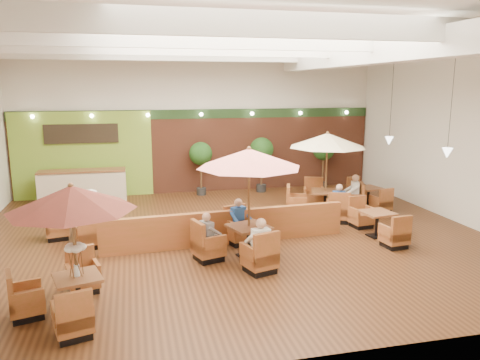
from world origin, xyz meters
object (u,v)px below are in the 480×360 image
object	(u,v)px
table_5	(368,197)
diner_4	(353,190)
table_1	(246,179)
table_3	(83,222)
diner_1	(240,217)
diner_0	(260,240)
booth_divider	(227,227)
table_0	(70,221)
topiary_1	(262,152)
diner_2	(208,231)
diner_3	(338,199)
table_4	(377,225)
topiary_0	(201,156)
table_2	(327,158)
service_counter	(83,186)
topiary_2	(324,151)

from	to	relation	value
table_5	diner_4	size ratio (longest dim) A/B	2.92
table_1	table_3	world-z (taller)	table_1
table_3	diner_1	xyz separation A→B (m)	(4.08, -1.48, 0.30)
diner_0	diner_1	bearing A→B (deg)	81.81
booth_divider	table_1	distance (m)	1.85
booth_divider	diner_1	xyz separation A→B (m)	(0.32, -0.05, 0.29)
diner_1	diner_0	bearing A→B (deg)	66.76
table_1	table_0	bearing A→B (deg)	-168.09
topiary_1	diner_4	xyz separation A→B (m)	(2.13, -3.63, -0.84)
table_1	table_3	distance (m)	4.96
table_0	diner_2	size ratio (longest dim) A/B	3.45
diner_2	booth_divider	bearing A→B (deg)	121.72
diner_3	booth_divider	bearing A→B (deg)	-151.99
topiary_1	diner_0	distance (m)	8.22
topiary_1	diner_4	bearing A→B (deg)	-59.61
table_3	table_4	xyz separation A→B (m)	(7.92, -1.77, -0.10)
topiary_1	diner_3	world-z (taller)	topiary_1
table_0	diner_4	world-z (taller)	table_0
booth_divider	table_0	distance (m)	4.85
table_1	topiary_1	size ratio (longest dim) A/B	1.30
table_4	diner_1	world-z (taller)	diner_1
topiary_0	diner_3	world-z (taller)	topiary_0
table_0	table_5	xyz separation A→B (m)	(9.07, 5.90, -1.43)
table_2	topiary_0	bearing A→B (deg)	153.69
diner_0	diner_3	size ratio (longest dim) A/B	1.09
booth_divider	table_1	world-z (taller)	table_1
service_counter	diner_0	size ratio (longest dim) A/B	3.71
table_2	table_3	world-z (taller)	table_2
topiary_1	booth_divider	bearing A→B (deg)	-113.83
table_2	table_1	bearing A→B (deg)	-117.39
table_0	table_2	size ratio (longest dim) A/B	0.90
table_0	table_3	distance (m)	4.74
topiary_1	diner_0	xyz separation A→B (m)	(-2.25, -7.86, -0.84)
booth_divider	diner_1	bearing A→B (deg)	-13.61
table_4	topiary_2	xyz separation A→B (m)	(1.01, 6.16, 1.18)
booth_divider	diner_3	bearing A→B (deg)	14.13
table_5	diner_0	world-z (taller)	diner_0
topiary_1	diner_1	bearing A→B (deg)	-110.97
topiary_2	diner_3	distance (m)	4.90
table_2	topiary_0	world-z (taller)	table_2
booth_divider	diner_2	bearing A→B (deg)	-126.69
diner_0	table_2	bearing A→B (deg)	43.15
topiary_2	diner_1	world-z (taller)	topiary_2
table_4	topiary_1	distance (m)	6.49
service_counter	topiary_0	xyz separation A→B (m)	(4.30, 0.20, 0.93)
booth_divider	topiary_1	bearing A→B (deg)	62.32
booth_divider	diner_3	world-z (taller)	diner_3
table_3	table_0	bearing A→B (deg)	-98.42
service_counter	table_2	xyz separation A→B (m)	(7.83, -3.43, 1.25)
diner_1	diner_3	bearing A→B (deg)	177.12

